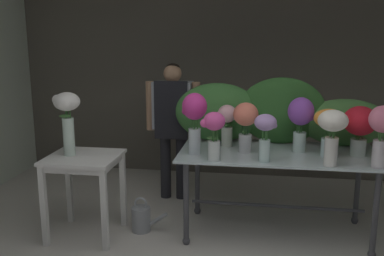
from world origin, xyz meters
The scene contains 18 objects.
ground_plane centered at (0.00, 1.68, 0.00)m, with size 7.73×7.73×0.00m, color beige.
wall_back centered at (0.00, 3.36, 1.49)m, with size 5.94×0.12×2.98m, color #5B564C.
display_table_glass centered at (0.46, 1.55, 0.68)m, with size 1.80×0.90×0.81m.
side_table_white centered at (-1.30, 1.24, 0.66)m, with size 0.64×0.60×0.78m.
florist centered at (-0.68, 2.31, 0.96)m, with size 0.61×0.24×1.55m.
foliage_backdrop centered at (0.40, 1.88, 1.09)m, with size 2.07×0.30×0.65m.
vase_coral_carnations centered at (0.16, 1.50, 1.09)m, with size 0.23×0.23×0.46m.
vase_violet_dahlias centered at (0.65, 1.59, 1.12)m, with size 0.24×0.24×0.51m.
vase_magenta_tulips centered at (-0.29, 1.38, 1.15)m, with size 0.22×0.22×0.55m.
vase_crimson_peonies centered at (1.16, 1.54, 1.08)m, with size 0.29×0.29×0.45m.
vase_fuchsia_lilies centered at (-0.10, 1.20, 1.06)m, with size 0.21×0.19×0.42m.
vase_ivory_snapdragons centered at (0.87, 1.19, 1.11)m, with size 0.24×0.24×0.47m.
vase_lilac_stock centered at (0.33, 1.22, 1.06)m, with size 0.19×0.19×0.41m.
vase_blush_freesia centered at (-0.02, 1.70, 1.05)m, with size 0.21×0.18×0.40m.
vase_sunset_ranunculus centered at (0.88, 1.46, 1.09)m, with size 0.27×0.27×0.43m.
vase_rosy_roses centered at (1.25, 1.20, 1.11)m, with size 0.22×0.22×0.51m.
vase_white_roses_tall centered at (-1.43, 1.24, 1.16)m, with size 0.26×0.23×0.58m.
watering_can centered at (-0.81, 1.40, 0.13)m, with size 0.35×0.18×0.34m.
Camera 1 is at (0.28, -2.38, 1.87)m, focal length 40.71 mm.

